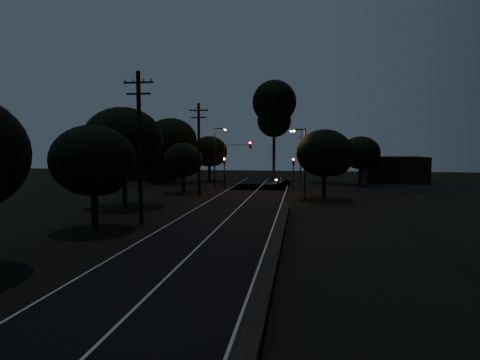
% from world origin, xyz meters
% --- Properties ---
extents(ground, '(160.00, 160.00, 0.00)m').
position_xyz_m(ground, '(0.00, 0.00, 0.00)').
color(ground, black).
extents(road_surface, '(60.00, 70.00, 0.03)m').
position_xyz_m(road_surface, '(0.00, 31.12, 0.01)').
color(road_surface, black).
rests_on(road_surface, ground).
extents(retaining_wall, '(6.93, 26.00, 1.60)m').
position_xyz_m(retaining_wall, '(7.74, 3.00, 0.62)').
color(retaining_wall, black).
rests_on(retaining_wall, ground).
extents(utility_pole_mid, '(2.20, 0.30, 11.00)m').
position_xyz_m(utility_pole_mid, '(-6.00, 15.00, 5.74)').
color(utility_pole_mid, black).
rests_on(utility_pole_mid, ground).
extents(utility_pole_far, '(2.20, 0.30, 10.50)m').
position_xyz_m(utility_pole_far, '(-6.00, 32.00, 5.48)').
color(utility_pole_far, black).
rests_on(utility_pole_far, ground).
extents(tree_left_b, '(5.55, 5.55, 7.06)m').
position_xyz_m(tree_left_b, '(-7.80, 11.89, 4.58)').
color(tree_left_b, black).
rests_on(tree_left_b, ground).
extents(tree_left_c, '(7.28, 7.28, 9.20)m').
position_xyz_m(tree_left_c, '(-10.24, 21.85, 5.95)').
color(tree_left_c, black).
rests_on(tree_left_c, ground).
extents(tree_left_d, '(4.76, 4.76, 6.04)m').
position_xyz_m(tree_left_d, '(-8.33, 33.90, 3.91)').
color(tree_left_d, black).
rests_on(tree_left_d, ground).
extents(tree_far_nw, '(5.71, 5.71, 7.24)m').
position_xyz_m(tree_far_nw, '(-8.80, 49.88, 4.69)').
color(tree_far_nw, black).
rests_on(tree_far_nw, ground).
extents(tree_far_w, '(7.75, 7.75, 9.88)m').
position_xyz_m(tree_far_w, '(-13.73, 45.84, 6.42)').
color(tree_far_w, black).
rests_on(tree_far_w, ground).
extents(tree_far_ne, '(5.53, 5.53, 7.00)m').
position_xyz_m(tree_far_ne, '(9.20, 49.89, 4.53)').
color(tree_far_ne, black).
rests_on(tree_far_ne, ground).
extents(tree_far_e, '(5.56, 5.56, 7.06)m').
position_xyz_m(tree_far_e, '(14.20, 46.89, 4.57)').
color(tree_far_e, black).
rests_on(tree_far_e, ground).
extents(tree_right_a, '(5.82, 5.82, 7.40)m').
position_xyz_m(tree_right_a, '(8.21, 29.88, 4.80)').
color(tree_right_a, black).
rests_on(tree_right_a, ground).
extents(tall_pine, '(7.31, 7.31, 16.62)m').
position_xyz_m(tall_pine, '(1.00, 55.00, 11.99)').
color(tall_pine, black).
rests_on(tall_pine, ground).
extents(building_left, '(10.00, 8.00, 4.40)m').
position_xyz_m(building_left, '(-20.00, 52.00, 2.20)').
color(building_left, black).
rests_on(building_left, ground).
extents(building_right, '(9.00, 7.00, 4.00)m').
position_xyz_m(building_right, '(20.00, 53.00, 2.00)').
color(building_right, black).
rests_on(building_right, ground).
extents(signal_left, '(0.28, 0.35, 4.10)m').
position_xyz_m(signal_left, '(-4.60, 39.99, 2.84)').
color(signal_left, black).
rests_on(signal_left, ground).
extents(signal_right, '(0.28, 0.35, 4.10)m').
position_xyz_m(signal_right, '(4.60, 39.99, 2.84)').
color(signal_right, black).
rests_on(signal_right, ground).
extents(signal_mast, '(3.70, 0.35, 6.25)m').
position_xyz_m(signal_mast, '(-2.91, 39.99, 4.34)').
color(signal_mast, black).
rests_on(signal_mast, ground).
extents(streetlight_a, '(1.66, 0.26, 8.00)m').
position_xyz_m(streetlight_a, '(-5.31, 38.00, 4.64)').
color(streetlight_a, black).
rests_on(streetlight_a, ground).
extents(streetlight_b, '(1.66, 0.26, 8.00)m').
position_xyz_m(streetlight_b, '(5.31, 44.00, 4.64)').
color(streetlight_b, black).
rests_on(streetlight_b, ground).
extents(streetlight_c, '(1.46, 0.26, 7.50)m').
position_xyz_m(streetlight_c, '(5.83, 30.00, 4.35)').
color(streetlight_c, black).
rests_on(streetlight_c, ground).
extents(car, '(2.49, 3.59, 1.14)m').
position_xyz_m(car, '(3.04, 46.00, 0.57)').
color(car, black).
rests_on(car, ground).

